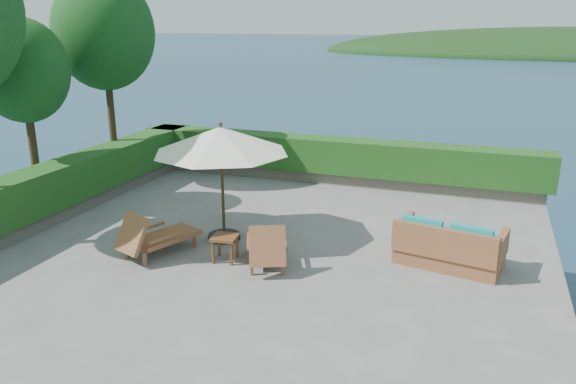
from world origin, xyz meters
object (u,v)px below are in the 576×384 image
(lounge_left, at_px, (155,236))
(wicker_loveseat, at_px, (448,247))
(lounge_right, at_px, (267,245))
(side_table, at_px, (225,241))
(patio_umbrella, at_px, (221,141))

(lounge_left, height_order, wicker_loveseat, wicker_loveseat)
(lounge_left, xyz_separation_m, wicker_loveseat, (5.82, 1.48, -0.03))
(lounge_left, xyz_separation_m, lounge_right, (2.38, 0.33, -0.01))
(lounge_left, distance_m, side_table, 1.52)
(patio_umbrella, xyz_separation_m, lounge_right, (1.42, -0.97, -1.84))
(patio_umbrella, relative_size, side_table, 5.69)
(patio_umbrella, height_order, side_table, patio_umbrella)
(patio_umbrella, distance_m, lounge_right, 2.52)
(patio_umbrella, distance_m, lounge_left, 2.44)
(lounge_left, height_order, side_table, lounge_left)
(patio_umbrella, bearing_deg, side_table, -63.20)
(side_table, height_order, wicker_loveseat, wicker_loveseat)
(patio_umbrella, bearing_deg, lounge_right, -34.41)
(lounge_right, bearing_deg, wicker_loveseat, -4.80)
(patio_umbrella, height_order, wicker_loveseat, patio_umbrella)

